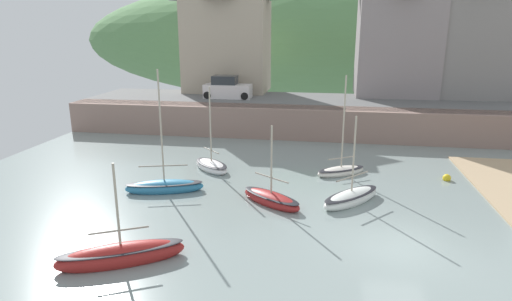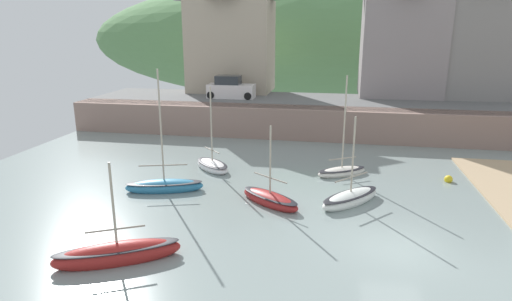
{
  "view_description": "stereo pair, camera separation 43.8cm",
  "coord_description": "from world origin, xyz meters",
  "px_view_note": "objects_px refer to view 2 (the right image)",
  "views": [
    {
      "loc": [
        -3.06,
        -16.12,
        8.21
      ],
      "look_at": [
        -6.8,
        6.1,
        1.87
      ],
      "focal_mm": 30.21,
      "sensor_mm": 36.0,
      "label": 1
    },
    {
      "loc": [
        -2.62,
        -16.04,
        8.21
      ],
      "look_at": [
        -6.8,
        6.1,
        1.87
      ],
      "focal_mm": 30.21,
      "sensor_mm": 36.0,
      "label": 2
    }
  ],
  "objects_px": {
    "waterfront_building_left": "(231,34)",
    "mooring_buoy": "(448,179)",
    "fishing_boat_green": "(164,186)",
    "parked_car_near_slipway": "(231,89)",
    "sailboat_tall_mast": "(118,254)",
    "sailboat_blue_trim": "(342,171)",
    "waterfront_building_right": "(477,26)",
    "dinghy_open_wooden": "(212,165)",
    "sailboat_far_left": "(270,199)",
    "waterfront_building_centre": "(402,35)",
    "rowboat_small_beached": "(350,198)"
  },
  "relations": [
    {
      "from": "mooring_buoy",
      "to": "waterfront_building_left",
      "type": "bearing_deg",
      "value": 134.44
    },
    {
      "from": "fishing_boat_green",
      "to": "mooring_buoy",
      "type": "xyz_separation_m",
      "value": [
        15.08,
        4.3,
        -0.16
      ]
    },
    {
      "from": "waterfront_building_left",
      "to": "sailboat_tall_mast",
      "type": "relative_size",
      "value": 2.36
    },
    {
      "from": "sailboat_far_left",
      "to": "sailboat_blue_trim",
      "type": "height_order",
      "value": "sailboat_blue_trim"
    },
    {
      "from": "fishing_boat_green",
      "to": "rowboat_small_beached",
      "type": "height_order",
      "value": "fishing_boat_green"
    },
    {
      "from": "waterfront_building_centre",
      "to": "rowboat_small_beached",
      "type": "bearing_deg",
      "value": -102.17
    },
    {
      "from": "sailboat_far_left",
      "to": "sailboat_blue_trim",
      "type": "xyz_separation_m",
      "value": [
        3.46,
        5.06,
        -0.0
      ]
    },
    {
      "from": "sailboat_tall_mast",
      "to": "sailboat_far_left",
      "type": "bearing_deg",
      "value": 26.43
    },
    {
      "from": "sailboat_far_left",
      "to": "rowboat_small_beached",
      "type": "bearing_deg",
      "value": 46.86
    },
    {
      "from": "dinghy_open_wooden",
      "to": "rowboat_small_beached",
      "type": "distance_m",
      "value": 9.02
    },
    {
      "from": "waterfront_building_right",
      "to": "sailboat_tall_mast",
      "type": "relative_size",
      "value": 2.64
    },
    {
      "from": "waterfront_building_left",
      "to": "sailboat_blue_trim",
      "type": "relative_size",
      "value": 1.81
    },
    {
      "from": "mooring_buoy",
      "to": "sailboat_tall_mast",
      "type": "bearing_deg",
      "value": -140.81
    },
    {
      "from": "waterfront_building_right",
      "to": "parked_car_near_slipway",
      "type": "xyz_separation_m",
      "value": [
        -20.72,
        -4.5,
        -5.26
      ]
    },
    {
      "from": "dinghy_open_wooden",
      "to": "waterfront_building_left",
      "type": "bearing_deg",
      "value": 144.34
    },
    {
      "from": "waterfront_building_left",
      "to": "waterfront_building_centre",
      "type": "distance_m",
      "value": 15.65
    },
    {
      "from": "waterfront_building_right",
      "to": "parked_car_near_slipway",
      "type": "bearing_deg",
      "value": -167.75
    },
    {
      "from": "rowboat_small_beached",
      "to": "mooring_buoy",
      "type": "distance_m",
      "value": 6.9
    },
    {
      "from": "parked_car_near_slipway",
      "to": "dinghy_open_wooden",
      "type": "bearing_deg",
      "value": -81.05
    },
    {
      "from": "sailboat_far_left",
      "to": "parked_car_near_slipway",
      "type": "xyz_separation_m",
      "value": [
        -6.24,
        17.4,
        2.95
      ]
    },
    {
      "from": "dinghy_open_wooden",
      "to": "sailboat_blue_trim",
      "type": "height_order",
      "value": "sailboat_blue_trim"
    },
    {
      "from": "fishing_boat_green",
      "to": "rowboat_small_beached",
      "type": "distance_m",
      "value": 9.6
    },
    {
      "from": "waterfront_building_centre",
      "to": "sailboat_blue_trim",
      "type": "height_order",
      "value": "waterfront_building_centre"
    },
    {
      "from": "parked_car_near_slipway",
      "to": "waterfront_building_right",
      "type": "bearing_deg",
      "value": 12.42
    },
    {
      "from": "waterfront_building_right",
      "to": "mooring_buoy",
      "type": "distance_m",
      "value": 19.54
    },
    {
      "from": "sailboat_blue_trim",
      "to": "waterfront_building_centre",
      "type": "bearing_deg",
      "value": 42.04
    },
    {
      "from": "waterfront_building_centre",
      "to": "mooring_buoy",
      "type": "distance_m",
      "value": 18.57
    },
    {
      "from": "sailboat_tall_mast",
      "to": "sailboat_far_left",
      "type": "xyz_separation_m",
      "value": [
        4.64,
        6.4,
        -0.06
      ]
    },
    {
      "from": "sailboat_tall_mast",
      "to": "waterfront_building_left",
      "type": "bearing_deg",
      "value": 67.61
    },
    {
      "from": "waterfront_building_left",
      "to": "sailboat_tall_mast",
      "type": "xyz_separation_m",
      "value": [
        2.6,
        -28.3,
        -7.52
      ]
    },
    {
      "from": "dinghy_open_wooden",
      "to": "parked_car_near_slipway",
      "type": "bearing_deg",
      "value": 143.36
    },
    {
      "from": "waterfront_building_centre",
      "to": "waterfront_building_right",
      "type": "bearing_deg",
      "value": -0.0
    },
    {
      "from": "sailboat_blue_trim",
      "to": "rowboat_small_beached",
      "type": "height_order",
      "value": "sailboat_blue_trim"
    },
    {
      "from": "waterfront_building_centre",
      "to": "waterfront_building_right",
      "type": "height_order",
      "value": "waterfront_building_right"
    },
    {
      "from": "waterfront_building_left",
      "to": "sailboat_tall_mast",
      "type": "distance_m",
      "value": 29.4
    },
    {
      "from": "sailboat_blue_trim",
      "to": "parked_car_near_slipway",
      "type": "height_order",
      "value": "sailboat_blue_trim"
    },
    {
      "from": "waterfront_building_left",
      "to": "parked_car_near_slipway",
      "type": "bearing_deg",
      "value": -77.5
    },
    {
      "from": "fishing_boat_green",
      "to": "sailboat_blue_trim",
      "type": "height_order",
      "value": "fishing_boat_green"
    },
    {
      "from": "sailboat_far_left",
      "to": "sailboat_blue_trim",
      "type": "relative_size",
      "value": 0.69
    },
    {
      "from": "rowboat_small_beached",
      "to": "sailboat_far_left",
      "type": "bearing_deg",
      "value": 142.73
    },
    {
      "from": "sailboat_tall_mast",
      "to": "mooring_buoy",
      "type": "distance_m",
      "value": 18.04
    },
    {
      "from": "waterfront_building_right",
      "to": "waterfront_building_left",
      "type": "bearing_deg",
      "value": 180.0
    },
    {
      "from": "waterfront_building_right",
      "to": "fishing_boat_green",
      "type": "xyz_separation_m",
      "value": [
        -20.22,
        -21.2,
        -8.17
      ]
    },
    {
      "from": "sailboat_blue_trim",
      "to": "parked_car_near_slipway",
      "type": "xyz_separation_m",
      "value": [
        -9.7,
        12.34,
        2.95
      ]
    },
    {
      "from": "waterfront_building_right",
      "to": "dinghy_open_wooden",
      "type": "distance_m",
      "value": 26.76
    },
    {
      "from": "sailboat_far_left",
      "to": "mooring_buoy",
      "type": "xyz_separation_m",
      "value": [
        9.34,
        4.99,
        -0.12
      ]
    },
    {
      "from": "waterfront_building_left",
      "to": "mooring_buoy",
      "type": "distance_m",
      "value": 24.9
    },
    {
      "from": "sailboat_tall_mast",
      "to": "rowboat_small_beached",
      "type": "height_order",
      "value": "rowboat_small_beached"
    },
    {
      "from": "waterfront_building_left",
      "to": "rowboat_small_beached",
      "type": "height_order",
      "value": "waterfront_building_left"
    },
    {
      "from": "waterfront_building_centre",
      "to": "waterfront_building_right",
      "type": "relative_size",
      "value": 0.89
    }
  ]
}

